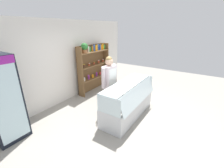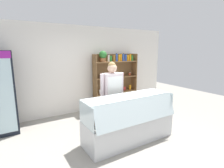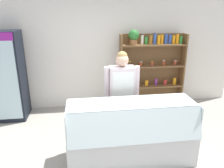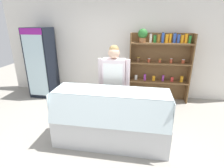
{
  "view_description": "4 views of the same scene",
  "coord_description": "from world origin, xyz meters",
  "px_view_note": "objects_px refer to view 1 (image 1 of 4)",
  "views": [
    {
      "loc": [
        -3.27,
        -1.78,
        2.47
      ],
      "look_at": [
        0.05,
        0.39,
        0.95
      ],
      "focal_mm": 24.0,
      "sensor_mm": 36.0,
      "label": 1
    },
    {
      "loc": [
        -1.99,
        -2.91,
        1.97
      ],
      "look_at": [
        0.01,
        0.32,
        1.22
      ],
      "focal_mm": 28.0,
      "sensor_mm": 36.0,
      "label": 2
    },
    {
      "loc": [
        -0.52,
        -3.05,
        2.34
      ],
      "look_at": [
        -0.04,
        0.41,
        1.17
      ],
      "focal_mm": 35.0,
      "sensor_mm": 36.0,
      "label": 3
    },
    {
      "loc": [
        0.67,
        -2.73,
        2.12
      ],
      "look_at": [
        0.11,
        0.6,
        0.9
      ],
      "focal_mm": 28.0,
      "sensor_mm": 36.0,
      "label": 4
    }
  ],
  "objects_px": {
    "drinks_fridge": "(1,100)",
    "deli_display_case": "(128,106)",
    "shop_clerk": "(109,80)",
    "shelving_unit": "(93,64)"
  },
  "relations": [
    {
      "from": "shelving_unit",
      "to": "shop_clerk",
      "type": "height_order",
      "value": "shelving_unit"
    },
    {
      "from": "shelving_unit",
      "to": "deli_display_case",
      "type": "relative_size",
      "value": 0.97
    },
    {
      "from": "drinks_fridge",
      "to": "deli_display_case",
      "type": "height_order",
      "value": "drinks_fridge"
    },
    {
      "from": "deli_display_case",
      "to": "shop_clerk",
      "type": "xyz_separation_m",
      "value": [
        -0.04,
        0.62,
        0.7
      ]
    },
    {
      "from": "drinks_fridge",
      "to": "shop_clerk",
      "type": "distance_m",
      "value": 2.64
    },
    {
      "from": "shelving_unit",
      "to": "shop_clerk",
      "type": "distance_m",
      "value": 1.76
    },
    {
      "from": "shelving_unit",
      "to": "drinks_fridge",
      "type": "bearing_deg",
      "value": -176.74
    },
    {
      "from": "deli_display_case",
      "to": "shop_clerk",
      "type": "relative_size",
      "value": 1.18
    },
    {
      "from": "shop_clerk",
      "to": "shelving_unit",
      "type": "bearing_deg",
      "value": 56.16
    },
    {
      "from": "drinks_fridge",
      "to": "deli_display_case",
      "type": "bearing_deg",
      "value": -38.75
    }
  ]
}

